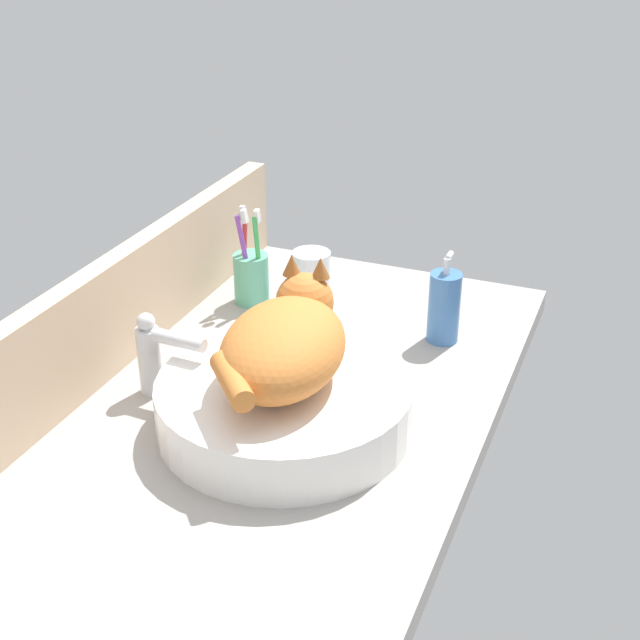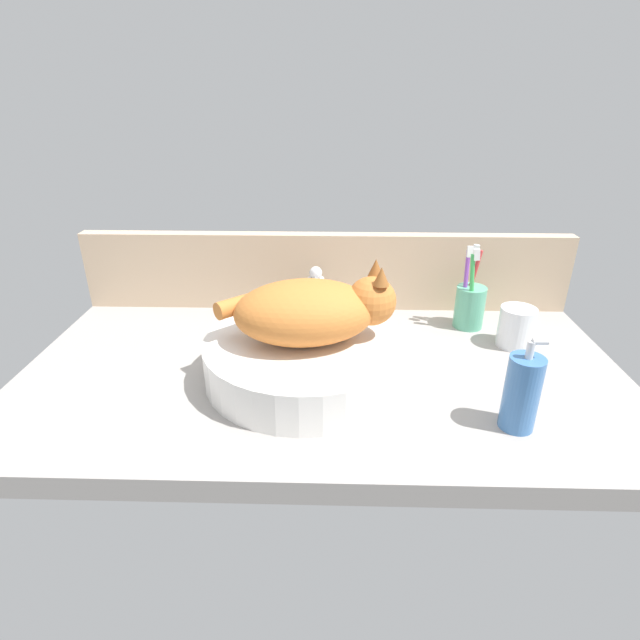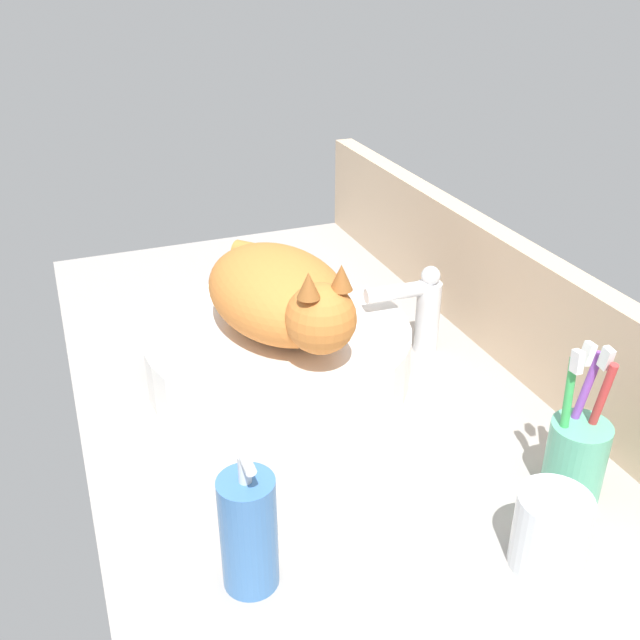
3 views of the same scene
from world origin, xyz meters
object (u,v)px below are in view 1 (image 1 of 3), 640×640
faucet (155,352)px  toothbrush_cup (251,276)px  cat (285,342)px  sink_basin (284,405)px  soap_dispenser (444,307)px  water_glass (311,276)px

faucet → toothbrush_cup: (34.15, 0.55, -2.02)cm
faucet → cat: bearing=-89.2°
cat → faucet: 22.36cm
cat → faucet: size_ratio=2.38×
sink_basin → soap_dispenser: soap_dispenser is taller
sink_basin → faucet: (1.04, 21.80, 3.51)cm
faucet → soap_dispenser: soap_dispenser is taller
sink_basin → toothbrush_cup: toothbrush_cup is taller
faucet → toothbrush_cup: bearing=0.9°
faucet → water_glass: 42.63cm
toothbrush_cup → sink_basin: bearing=-147.6°
sink_basin → cat: bearing=11.5°
water_glass → faucet: bearing=168.7°
toothbrush_cup → water_glass: size_ratio=2.22×
soap_dispenser → faucet: bearing=132.5°
soap_dispenser → water_glass: 29.20cm
cat → water_glass: bearing=17.7°
sink_basin → water_glass: water_glass is taller
sink_basin → toothbrush_cup: bearing=32.4°
soap_dispenser → toothbrush_cup: bearing=88.3°
cat → toothbrush_cup: size_ratio=1.73×
sink_basin → water_glass: bearing=17.5°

